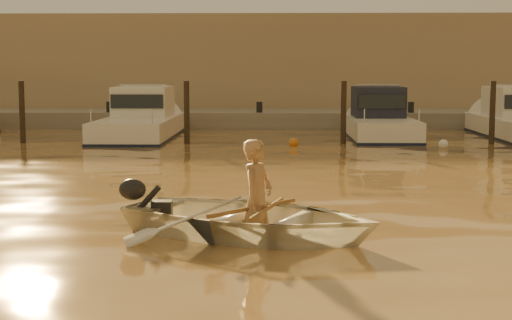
{
  "coord_description": "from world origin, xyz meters",
  "views": [
    {
      "loc": [
        2.62,
        -11.14,
        2.38
      ],
      "look_at": [
        2.28,
        2.8,
        0.75
      ],
      "focal_mm": 55.0,
      "sensor_mm": 36.0,
      "label": 1
    }
  ],
  "objects_px": {
    "moored_boat_4": "(380,120)",
    "waterfront_building": "(221,68)",
    "moored_boat_2": "(141,119)",
    "person": "(257,199)",
    "dinghy": "(251,218)"
  },
  "relations": [
    {
      "from": "moored_boat_4",
      "to": "dinghy",
      "type": "bearing_deg",
      "value": -103.74
    },
    {
      "from": "moored_boat_2",
      "to": "waterfront_building",
      "type": "height_order",
      "value": "waterfront_building"
    },
    {
      "from": "moored_boat_2",
      "to": "moored_boat_4",
      "type": "relative_size",
      "value": 1.19
    },
    {
      "from": "person",
      "to": "dinghy",
      "type": "bearing_deg",
      "value": 90.0
    },
    {
      "from": "dinghy",
      "to": "waterfront_building",
      "type": "height_order",
      "value": "waterfront_building"
    },
    {
      "from": "dinghy",
      "to": "person",
      "type": "height_order",
      "value": "person"
    },
    {
      "from": "person",
      "to": "waterfront_building",
      "type": "xyz_separation_m",
      "value": [
        -2.37,
        27.24,
        1.85
      ]
    },
    {
      "from": "moored_boat_2",
      "to": "moored_boat_4",
      "type": "distance_m",
      "value": 8.31
    },
    {
      "from": "moored_boat_4",
      "to": "waterfront_building",
      "type": "height_order",
      "value": "waterfront_building"
    },
    {
      "from": "dinghy",
      "to": "moored_boat_4",
      "type": "distance_m",
      "value": 16.68
    },
    {
      "from": "dinghy",
      "to": "person",
      "type": "bearing_deg",
      "value": -90.0
    },
    {
      "from": "dinghy",
      "to": "waterfront_building",
      "type": "bearing_deg",
      "value": 28.41
    },
    {
      "from": "moored_boat_2",
      "to": "waterfront_building",
      "type": "distance_m",
      "value": 11.33
    },
    {
      "from": "person",
      "to": "moored_boat_2",
      "type": "bearing_deg",
      "value": 38.9
    },
    {
      "from": "moored_boat_4",
      "to": "moored_boat_2",
      "type": "bearing_deg",
      "value": 180.0
    }
  ]
}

